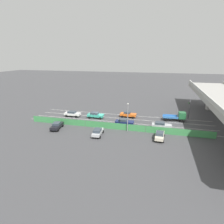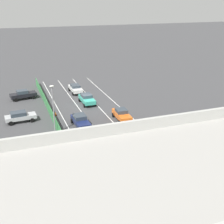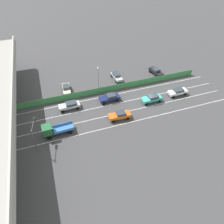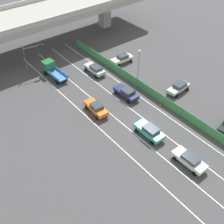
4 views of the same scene
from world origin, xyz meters
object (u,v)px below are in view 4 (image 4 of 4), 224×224
Objects in this scene: flatbed_truck_blue at (51,69)px; parked_wagon_silver at (179,87)px; traffic_light at (32,54)px; traffic_cone at (160,105)px; car_taxi_teal at (150,131)px; car_taxi_orange at (96,108)px; car_sedan_white at (190,160)px; parked_sedan_cream at (122,59)px; street_lamp at (139,64)px; car_sedan_navy at (126,92)px; car_sedan_silver at (95,69)px.

parked_wagon_silver is at bearing -51.41° from flatbed_truck_blue.
traffic_cone is at bearing -62.87° from traffic_light.
car_taxi_teal is 8.30× the size of traffic_cone.
car_taxi_orange is 1.00× the size of car_sedan_white.
traffic_light is (-14.95, 7.54, 2.97)m from parked_sedan_cream.
street_lamp is (6.86, 17.29, 3.24)m from car_sedan_white.
flatbed_truck_blue is at bearing 128.59° from parked_wagon_silver.
flatbed_truck_blue reaches higher than car_taxi_orange.
car_sedan_white is at bearing -100.85° from car_sedan_navy.
car_taxi_orange reaches higher than car_taxi_teal.
parked_sedan_cream is (6.32, -0.33, 0.03)m from car_sedan_silver.
car_taxi_orange reaches higher than traffic_cone.
traffic_light is 24.58m from traffic_cone.
traffic_light reaches higher than car_sedan_silver.
car_sedan_silver is at bearing 115.51° from street_lamp.
traffic_light is 9.81× the size of traffic_cone.
traffic_light is (-16.35, 20.79, 3.00)m from parked_wagon_silver.
car_taxi_orange reaches higher than parked_wagon_silver.
traffic_cone is at bearing 61.73° from car_sedan_white.
traffic_light reaches higher than parked_wagon_silver.
traffic_light is at bearing 125.58° from flatbed_truck_blue.
car_taxi_teal is at bearing -101.13° from car_sedan_silver.
car_sedan_navy is 1.02× the size of car_taxi_teal.
traffic_cone is (6.00, 3.59, -0.67)m from car_taxi_teal.
car_taxi_teal is 0.68× the size of street_lamp.
parked_wagon_silver is (14.17, -4.38, -0.02)m from car_taxi_orange.
car_sedan_silver reaches higher than car_sedan_white.
car_taxi_orange is at bearing 162.81° from parked_wagon_silver.
car_sedan_silver is 1.00× the size of car_taxi_teal.
car_taxi_orange is at bearing -89.32° from flatbed_truck_blue.
flatbed_truck_blue reaches higher than traffic_cone.
car_taxi_orange is 1.00× the size of car_sedan_silver.
street_lamp is 12.14× the size of traffic_cone.
parked_sedan_cream is at bearing 68.85° from car_sedan_white.
traffic_light is (-2.18, 16.40, 2.97)m from car_taxi_orange.
parked_sedan_cream is (9.87, 17.69, -0.00)m from car_taxi_teal.
parked_wagon_silver is at bearing -29.42° from car_sedan_navy.
flatbed_truck_blue is (-6.44, 13.51, 0.41)m from car_sedan_navy.
car_taxi_orange is 0.84× the size of traffic_light.
car_taxi_orange is at bearing -82.43° from traffic_light.
car_taxi_orange is at bearing 108.20° from car_taxi_teal.
traffic_light is 0.81× the size of street_lamp.
car_sedan_navy is 0.80× the size of flatbed_truck_blue.
street_lamp is (-4.07, 5.92, 3.24)m from parked_wagon_silver.
traffic_light is at bearing 129.57° from street_lamp.
car_sedan_white is (-3.20, -24.95, -0.00)m from car_sedan_silver.
car_sedan_silver is at bearing 119.63° from parked_wagon_silver.
car_sedan_silver is 1.00× the size of car_sedan_white.
traffic_cone is at bearing -80.35° from car_sedan_silver.
car_sedan_white is 29.53m from flatbed_truck_blue.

